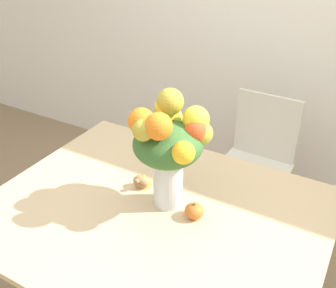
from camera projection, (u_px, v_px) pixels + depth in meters
wall_back at (275, 2)px, 2.49m from camera, size 8.00×0.06×2.70m
dining_table at (154, 224)px, 1.72m from camera, size 1.41×1.12×0.74m
flower_vase at (170, 143)px, 1.57m from camera, size 0.31×0.31×0.50m
pumpkin at (194, 211)px, 1.62m from camera, size 0.08×0.08×0.07m
turkey_figurine at (142, 180)px, 1.81m from camera, size 0.08×0.10×0.06m
dining_chair_near_window at (255, 165)px, 2.45m from camera, size 0.43×0.43×0.90m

